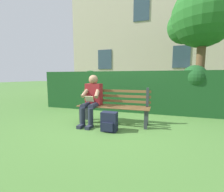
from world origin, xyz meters
The scene contains 7 objects.
ground centered at (0.00, 0.00, 0.00)m, with size 60.00×60.00×0.00m, color #477533.
park_bench centered at (0.00, -0.07, 0.44)m, with size 1.70×0.46×0.87m.
person_seated centered at (0.50, 0.10, 0.61)m, with size 0.44×0.73×1.16m.
hedge_backdrop centered at (-0.18, -1.61, 0.68)m, with size 6.08×0.85×1.45m.
tree centered at (-2.34, -3.09, 3.20)m, with size 2.31×2.20×4.38m.
building_facade centered at (0.11, -7.52, 3.95)m, with size 8.95×3.22×7.91m.
backpack centered at (-0.06, 0.50, 0.20)m, with size 0.32×0.27×0.40m.
Camera 1 is at (-1.02, 3.38, 1.11)m, focal length 24.40 mm.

